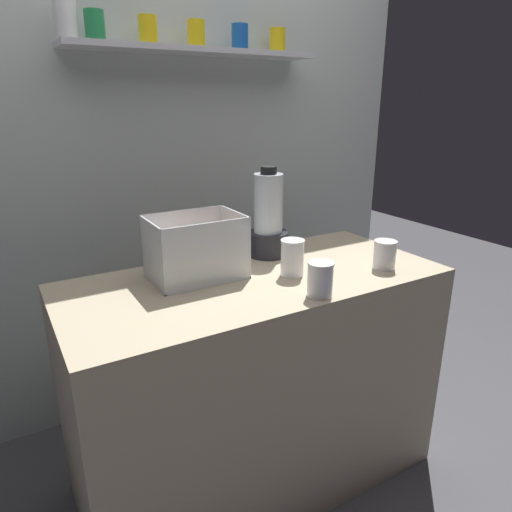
{
  "coord_description": "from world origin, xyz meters",
  "views": [
    {
      "loc": [
        -0.79,
        -1.35,
        1.51
      ],
      "look_at": [
        0.0,
        0.0,
        0.98
      ],
      "focal_mm": 32.06,
      "sensor_mm": 36.0,
      "label": 1
    }
  ],
  "objects_px": {
    "juice_cup_mango_far_left": "(320,282)",
    "juice_cup_carrot_left": "(292,260)",
    "carrot_display_bin": "(198,258)",
    "juice_cup_beet_middle": "(384,256)",
    "blender_pitcher": "(268,221)"
  },
  "relations": [
    {
      "from": "blender_pitcher",
      "to": "juice_cup_beet_middle",
      "type": "relative_size",
      "value": 3.34
    },
    {
      "from": "carrot_display_bin",
      "to": "juice_cup_beet_middle",
      "type": "height_order",
      "value": "carrot_display_bin"
    },
    {
      "from": "juice_cup_mango_far_left",
      "to": "juice_cup_beet_middle",
      "type": "height_order",
      "value": "juice_cup_mango_far_left"
    },
    {
      "from": "blender_pitcher",
      "to": "juice_cup_carrot_left",
      "type": "xyz_separation_m",
      "value": [
        -0.05,
        -0.25,
        -0.09
      ]
    },
    {
      "from": "carrot_display_bin",
      "to": "juice_cup_carrot_left",
      "type": "xyz_separation_m",
      "value": [
        0.3,
        -0.16,
        -0.01
      ]
    },
    {
      "from": "blender_pitcher",
      "to": "juice_cup_carrot_left",
      "type": "bearing_deg",
      "value": -101.03
    },
    {
      "from": "blender_pitcher",
      "to": "juice_cup_mango_far_left",
      "type": "bearing_deg",
      "value": -99.92
    },
    {
      "from": "carrot_display_bin",
      "to": "juice_cup_mango_far_left",
      "type": "relative_size",
      "value": 2.79
    },
    {
      "from": "carrot_display_bin",
      "to": "juice_cup_beet_middle",
      "type": "xyz_separation_m",
      "value": [
        0.65,
        -0.28,
        -0.02
      ]
    },
    {
      "from": "blender_pitcher",
      "to": "juice_cup_mango_far_left",
      "type": "height_order",
      "value": "blender_pitcher"
    },
    {
      "from": "juice_cup_mango_far_left",
      "to": "juice_cup_carrot_left",
      "type": "xyz_separation_m",
      "value": [
        0.03,
        0.2,
        0.01
      ]
    },
    {
      "from": "blender_pitcher",
      "to": "juice_cup_beet_middle",
      "type": "bearing_deg",
      "value": -50.67
    },
    {
      "from": "carrot_display_bin",
      "to": "blender_pitcher",
      "type": "height_order",
      "value": "blender_pitcher"
    },
    {
      "from": "blender_pitcher",
      "to": "juice_cup_beet_middle",
      "type": "height_order",
      "value": "blender_pitcher"
    },
    {
      "from": "carrot_display_bin",
      "to": "juice_cup_mango_far_left",
      "type": "distance_m",
      "value": 0.46
    }
  ]
}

